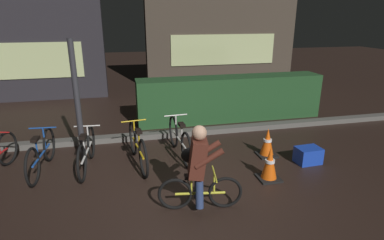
% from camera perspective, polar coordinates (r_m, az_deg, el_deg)
% --- Properties ---
extents(ground_plane, '(40.00, 40.00, 0.00)m').
position_cam_1_polar(ground_plane, '(5.18, -0.67, -11.72)').
color(ground_plane, black).
extents(sidewalk_curb, '(12.00, 0.24, 0.12)m').
position_cam_1_polar(sidewalk_curb, '(7.12, -4.48, -2.56)').
color(sidewalk_curb, '#56544F').
rests_on(sidewalk_curb, ground).
extents(hedge_row, '(4.80, 0.70, 1.13)m').
position_cam_1_polar(hedge_row, '(8.23, 6.97, 3.94)').
color(hedge_row, '#214723').
rests_on(hedge_row, ground).
extents(storefront_left, '(4.50, 0.54, 3.65)m').
position_cam_1_polar(storefront_left, '(11.23, -27.53, 12.40)').
color(storefront_left, '#262328').
rests_on(storefront_left, ground).
extents(storefront_right, '(5.67, 0.54, 4.32)m').
position_cam_1_polar(storefront_right, '(12.20, 5.47, 16.23)').
color(storefront_right, '#42382D').
rests_on(storefront_right, ground).
extents(street_post, '(0.10, 0.10, 2.25)m').
position_cam_1_polar(street_post, '(5.82, -20.02, 2.60)').
color(street_post, '#2D2D33').
rests_on(street_post, ground).
extents(parked_bike_left_mid, '(0.46, 1.58, 0.73)m').
position_cam_1_polar(parked_bike_left_mid, '(6.05, -25.65, -5.55)').
color(parked_bike_left_mid, black).
rests_on(parked_bike_left_mid, ground).
extents(parked_bike_center_left, '(0.46, 1.56, 0.72)m').
position_cam_1_polar(parked_bike_center_left, '(5.88, -18.56, -5.36)').
color(parked_bike_center_left, black).
rests_on(parked_bike_center_left, ground).
extents(parked_bike_center_right, '(0.46, 1.66, 0.77)m').
position_cam_1_polar(parked_bike_center_right, '(5.79, -9.81, -4.80)').
color(parked_bike_center_right, black).
rests_on(parked_bike_center_right, ground).
extents(parked_bike_right_mid, '(0.46, 1.65, 0.76)m').
position_cam_1_polar(parked_bike_right_mid, '(6.04, -2.27, -3.52)').
color(parked_bike_right_mid, black).
rests_on(parked_bike_right_mid, ground).
extents(traffic_cone_near, '(0.36, 0.36, 0.57)m').
position_cam_1_polar(traffic_cone_near, '(5.39, 13.90, -7.74)').
color(traffic_cone_near, black).
rests_on(traffic_cone_near, ground).
extents(traffic_cone_far, '(0.36, 0.36, 0.56)m').
position_cam_1_polar(traffic_cone_far, '(6.26, 13.51, -4.02)').
color(traffic_cone_far, black).
rests_on(traffic_cone_far, ground).
extents(blue_crate, '(0.46, 0.34, 0.30)m').
position_cam_1_polar(blue_crate, '(6.22, 20.30, -6.01)').
color(blue_crate, '#193DB7').
rests_on(blue_crate, ground).
extents(cyclist, '(1.18, 0.58, 1.25)m').
position_cam_1_polar(cyclist, '(4.34, 1.16, -8.61)').
color(cyclist, black).
rests_on(cyclist, ground).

